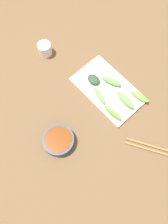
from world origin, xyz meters
TOP-DOWN VIEW (x-y plane):
  - tabletop at (0.00, 0.00)m, footprint 2.10×2.10m
  - sauce_bowl at (-0.18, -0.03)m, footprint 0.12×0.12m
  - serving_plate at (0.12, 0.00)m, footprint 0.18×0.30m
  - broccoli_stalk_0 at (0.06, -0.09)m, footprint 0.03×0.09m
  - broccoli_stalk_1 at (0.13, -0.09)m, footprint 0.03×0.10m
  - broccoli_leafy_2 at (0.10, 0.07)m, footprint 0.05×0.06m
  - broccoli_stalk_3 at (0.07, -0.00)m, footprint 0.04×0.09m
  - broccoli_stalk_4 at (0.15, 0.01)m, footprint 0.05×0.09m
  - broccoli_stalk_5 at (0.19, -0.12)m, footprint 0.04×0.09m
  - chopsticks at (0.08, -0.30)m, footprint 0.14×0.21m
  - tea_cup at (0.05, 0.32)m, footprint 0.06×0.06m

SIDE VIEW (x-z plane):
  - tabletop at x=0.00m, z-range 0.00..0.02m
  - chopsticks at x=0.08m, z-range 0.02..0.03m
  - serving_plate at x=0.12m, z-range 0.02..0.03m
  - broccoli_stalk_5 at x=0.19m, z-range 0.03..0.05m
  - sauce_bowl at x=-0.18m, z-range 0.02..0.06m
  - broccoli_stalk_3 at x=0.07m, z-range 0.03..0.06m
  - broccoli_leafy_2 at x=0.10m, z-range 0.03..0.06m
  - broccoli_stalk_4 at x=0.15m, z-range 0.03..0.06m
  - broccoli_stalk_0 at x=0.06m, z-range 0.03..0.06m
  - broccoli_stalk_1 at x=0.13m, z-range 0.03..0.06m
  - tea_cup at x=0.05m, z-range 0.02..0.08m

